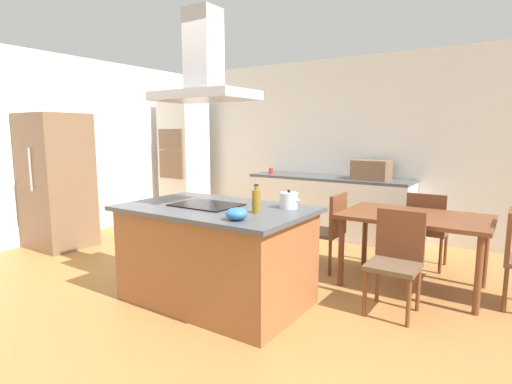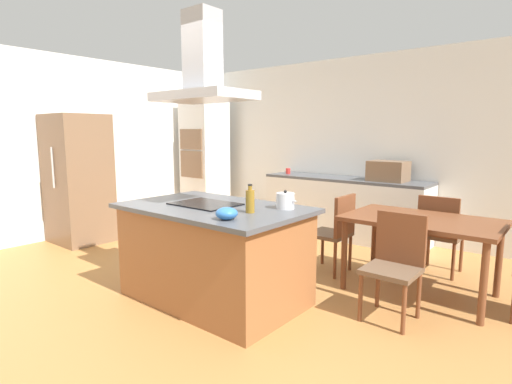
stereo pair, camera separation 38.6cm
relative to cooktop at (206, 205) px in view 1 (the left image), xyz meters
name	(u,v)px [view 1 (the left image)]	position (x,y,z in m)	size (l,w,h in m)	color
ground	(292,259)	(0.11, 1.50, -0.91)	(16.00, 16.00, 0.00)	#AD753D
wall_back	(347,147)	(0.11, 3.25, 0.44)	(7.20, 0.10, 2.70)	white
wall_left	(84,147)	(-3.34, 1.00, 0.44)	(0.10, 8.80, 2.70)	white
kitchen_island	(216,254)	(0.11, 0.00, -0.45)	(1.73, 1.08, 0.90)	#995B33
cooktop	(206,205)	(0.00, 0.00, 0.00)	(0.60, 0.44, 0.01)	black
tea_kettle	(289,200)	(0.70, 0.30, 0.07)	(0.21, 0.16, 0.17)	silver
olive_oil_bottle	(256,201)	(0.57, -0.03, 0.10)	(0.08, 0.08, 0.24)	olive
mixing_bowl	(237,214)	(0.60, -0.35, 0.04)	(0.17, 0.17, 0.10)	#2D6BB7
back_counter	(327,206)	(-0.03, 2.88, -0.46)	(2.48, 0.62, 0.90)	silver
countertop_microwave	(371,170)	(0.62, 2.88, 0.13)	(0.50, 0.38, 0.28)	brown
coffee_mug_red	(271,171)	(-1.03, 2.83, 0.04)	(0.08, 0.08, 0.09)	red
wall_oven_stack	(184,158)	(-2.79, 2.65, 0.20)	(0.70, 0.66, 2.20)	silver
refrigerator	(57,181)	(-2.87, 0.25, 0.00)	(0.80, 0.73, 1.82)	brown
dining_table	(414,223)	(1.55, 1.38, -0.24)	(1.40, 0.90, 0.75)	brown
chair_at_left_end	(329,227)	(0.64, 1.38, -0.40)	(0.42, 0.42, 0.89)	brown
chair_facing_island	(396,255)	(1.55, 0.72, -0.40)	(0.42, 0.42, 0.89)	brown
chair_facing_back_wall	(427,226)	(1.55, 2.05, -0.40)	(0.42, 0.42, 0.89)	brown
range_hood	(204,71)	(0.00, 0.00, 1.20)	(0.90, 0.55, 0.78)	#ADADB2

